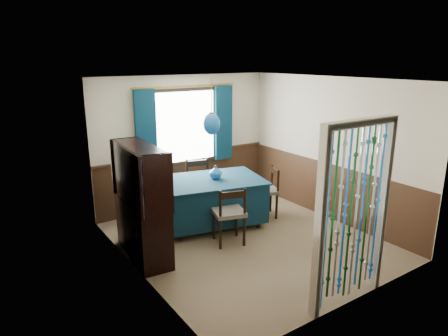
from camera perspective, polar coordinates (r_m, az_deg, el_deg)
floor at (r=6.45m, az=3.35°, el=-10.25°), size 4.00×4.00×0.00m
ceiling at (r=5.82m, az=3.75°, el=12.50°), size 4.00×4.00×0.00m
wall_back at (r=7.65m, az=-5.64°, el=3.75°), size 3.60×0.00×3.60m
wall_front at (r=4.67m, az=18.71°, el=-4.79°), size 3.60×0.00×3.60m
wall_left at (r=5.16m, az=-12.54°, el=-2.40°), size 0.00×4.00×4.00m
wall_right at (r=7.23m, az=14.94°, el=2.59°), size 0.00×4.00×4.00m
wainscot_back at (r=7.83m, az=-5.44°, el=-1.65°), size 3.60×0.00×3.60m
wainscot_front at (r=4.98m, az=17.80°, el=-12.87°), size 3.60×0.00×3.60m
wainscot_left at (r=5.44m, az=-11.92°, el=-9.91°), size 0.00×4.00×4.00m
wainscot_right at (r=7.41m, az=14.47°, el=-3.08°), size 0.00×4.00×4.00m
window at (r=7.55m, az=-5.51°, el=5.91°), size 1.32×0.12×1.42m
doorway at (r=4.77m, az=17.93°, el=-6.84°), size 1.16×0.12×2.18m
dining_table at (r=6.86m, az=-1.70°, el=-4.40°), size 1.91×1.52×0.81m
chair_near at (r=6.16m, az=0.78°, el=-6.50°), size 0.57×0.56×0.93m
chair_far at (r=7.45m, az=-3.41°, el=-2.36°), size 0.57×0.56×0.98m
chair_left at (r=6.61m, az=-9.74°, el=-5.07°), size 0.47×0.49×0.95m
chair_right at (r=7.26m, az=6.06°, el=-3.20°), size 0.57×0.59×0.91m
sideboard at (r=5.87m, az=-11.65°, el=-7.11°), size 0.53×1.29×1.65m
pendant_lamp at (r=6.53m, az=-1.80°, el=6.33°), size 0.29×0.29×0.92m
vase_table at (r=6.76m, az=-1.22°, el=-0.64°), size 0.21×0.21×0.21m
bowl_shelf at (r=5.48m, az=-10.40°, el=-2.25°), size 0.22×0.22×0.05m
vase_sideboard at (r=6.05m, az=-12.48°, el=-2.97°), size 0.24×0.24×0.20m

